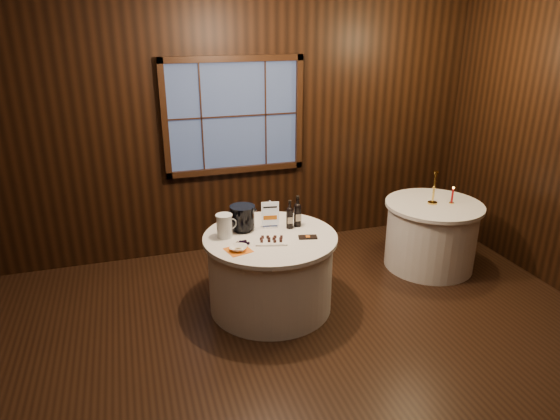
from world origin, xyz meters
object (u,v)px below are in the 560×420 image
object	(u,v)px
brass_candlestick	(434,192)
side_table	(431,235)
main_table	(270,271)
grape_bunch	(243,243)
port_bottle_right	(298,213)
chocolate_box	(308,237)
sign_stand	(270,218)
chocolate_plate	(272,240)
port_bottle_left	(290,216)
cracker_bowl	(238,248)
red_candle	(452,197)
ice_bucket	(243,218)
glass_pitcher	(225,226)

from	to	relation	value
brass_candlestick	side_table	bearing A→B (deg)	-1.35
main_table	grape_bunch	world-z (taller)	grape_bunch
brass_candlestick	grape_bunch	bearing A→B (deg)	-169.30
port_bottle_right	chocolate_box	xyz separation A→B (m)	(-0.00, -0.30, -0.13)
side_table	sign_stand	xyz separation A→B (m)	(-1.94, -0.10, 0.48)
port_bottle_right	chocolate_plate	xyz separation A→B (m)	(-0.35, -0.29, -0.12)
side_table	port_bottle_left	xyz separation A→B (m)	(-1.77, -0.18, 0.51)
cracker_bowl	red_candle	world-z (taller)	red_candle
cracker_bowl	main_table	bearing A→B (deg)	31.70
brass_candlestick	red_candle	bearing A→B (deg)	-16.08
main_table	red_candle	size ratio (longest dim) A/B	6.52
sign_stand	cracker_bowl	world-z (taller)	sign_stand
main_table	sign_stand	size ratio (longest dim) A/B	4.61
sign_stand	red_candle	world-z (taller)	sign_stand
chocolate_plate	red_candle	world-z (taller)	red_candle
chocolate_plate	brass_candlestick	size ratio (longest dim) A/B	0.89
ice_bucket	grape_bunch	distance (m)	0.36
side_table	port_bottle_right	world-z (taller)	port_bottle_right
red_candle	ice_bucket	bearing A→B (deg)	-179.18
port_bottle_right	grape_bunch	size ratio (longest dim) A/B	1.73
sign_stand	chocolate_plate	world-z (taller)	sign_stand
side_table	red_candle	xyz separation A→B (m)	(0.18, -0.06, 0.46)
side_table	brass_candlestick	size ratio (longest dim) A/B	2.88
port_bottle_left	red_candle	world-z (taller)	port_bottle_left
cracker_bowl	side_table	bearing A→B (deg)	12.49
brass_candlestick	port_bottle_left	bearing A→B (deg)	-174.07
chocolate_box	cracker_bowl	bearing A→B (deg)	-161.23
chocolate_box	glass_pitcher	world-z (taller)	glass_pitcher
glass_pitcher	grape_bunch	bearing A→B (deg)	-75.54
port_bottle_left	cracker_bowl	xyz separation A→B (m)	(-0.60, -0.34, -0.10)
chocolate_plate	port_bottle_left	bearing A→B (deg)	44.75
chocolate_box	glass_pitcher	xyz separation A→B (m)	(-0.74, 0.25, 0.11)
grape_bunch	cracker_bowl	world-z (taller)	grape_bunch
chocolate_plate	brass_candlestick	distance (m)	2.05
chocolate_plate	chocolate_box	size ratio (longest dim) A/B	1.91
main_table	ice_bucket	world-z (taller)	ice_bucket
side_table	chocolate_box	size ratio (longest dim) A/B	6.22
chocolate_box	glass_pitcher	bearing A→B (deg)	174.04
side_table	sign_stand	size ratio (longest dim) A/B	3.89
port_bottle_right	glass_pitcher	bearing A→B (deg)	-172.63
port_bottle_right	chocolate_plate	bearing A→B (deg)	-137.16
glass_pitcher	side_table	bearing A→B (deg)	-8.68
port_bottle_left	brass_candlestick	xyz separation A→B (m)	(1.74, 0.18, 0.01)
chocolate_plate	cracker_bowl	size ratio (longest dim) A/B	2.15
main_table	chocolate_plate	bearing A→B (deg)	-101.08
port_bottle_right	red_candle	size ratio (longest dim) A/B	1.61
side_table	brass_candlestick	world-z (taller)	brass_candlestick
side_table	glass_pitcher	bearing A→B (deg)	-175.27
grape_bunch	red_candle	xyz separation A→B (m)	(2.47, 0.37, 0.06)
red_candle	sign_stand	bearing A→B (deg)	-178.82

